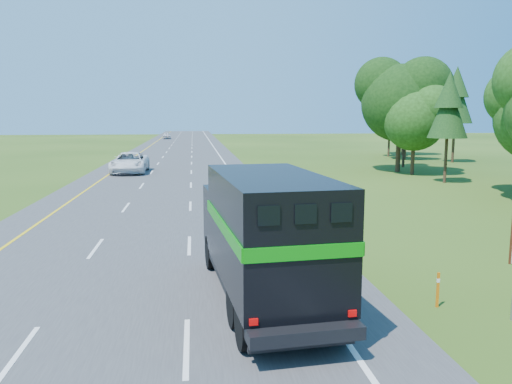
% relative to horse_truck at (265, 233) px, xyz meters
% --- Properties ---
extents(road, '(15.00, 260.00, 0.04)m').
position_rel_horse_truck_xyz_m(road, '(-3.98, 36.38, -1.97)').
color(road, '#38383A').
rests_on(road, ground).
extents(lane_markings, '(11.15, 260.00, 0.01)m').
position_rel_horse_truck_xyz_m(lane_markings, '(-3.98, 36.38, -1.95)').
color(lane_markings, yellow).
rests_on(lane_markings, road).
extents(horse_truck, '(3.24, 8.43, 3.65)m').
position_rel_horse_truck_xyz_m(horse_truck, '(0.00, 0.00, 0.00)').
color(horse_truck, black).
rests_on(horse_truck, road).
extents(white_suv, '(3.12, 6.72, 1.87)m').
position_rel_horse_truck_xyz_m(white_suv, '(-7.78, 33.63, -1.02)').
color(white_suv, white).
rests_on(white_suv, road).
extents(far_car, '(1.90, 4.42, 1.49)m').
position_rel_horse_truck_xyz_m(far_car, '(-7.98, 104.32, -1.21)').
color(far_car, silver).
rests_on(far_car, road).
extents(delineator, '(0.08, 0.04, 0.99)m').
position_rel_horse_truck_xyz_m(delineator, '(4.64, -1.00, -1.46)').
color(delineator, orange).
rests_on(delineator, ground).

